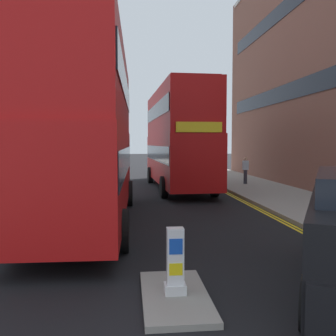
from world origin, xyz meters
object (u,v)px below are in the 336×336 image
(double_decker_bus_away, at_px, (87,130))
(pedestrian_far, at_px, (245,170))
(keep_left_bollard, at_px, (175,264))
(double_decker_bus_oncoming, at_px, (178,136))

(double_decker_bus_away, relative_size, pedestrian_far, 6.70)
(keep_left_bollard, distance_m, double_decker_bus_oncoming, 15.34)
(double_decker_bus_away, bearing_deg, keep_left_bollard, -71.28)
(double_decker_bus_oncoming, height_order, pedestrian_far, double_decker_bus_oncoming)
(double_decker_bus_away, relative_size, double_decker_bus_oncoming, 1.00)
(keep_left_bollard, relative_size, double_decker_bus_oncoming, 0.10)
(double_decker_bus_oncoming, bearing_deg, keep_left_bollard, -97.50)
(double_decker_bus_oncoming, relative_size, pedestrian_far, 6.72)
(pedestrian_far, bearing_deg, keep_left_bollard, -111.38)
(double_decker_bus_oncoming, distance_m, pedestrian_far, 4.85)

